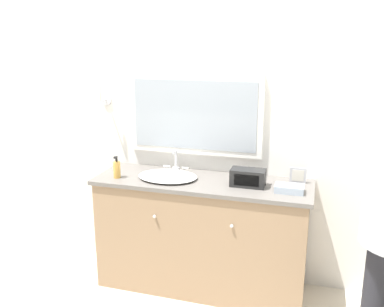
# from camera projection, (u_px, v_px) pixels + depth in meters

# --- Properties ---
(ground_plane) EXTENTS (14.00, 14.00, 0.00)m
(ground_plane) POSITION_uv_depth(u_px,v_px,m) (191.00, 307.00, 3.10)
(ground_plane) COLOR beige
(wall_back) EXTENTS (8.00, 0.18, 2.55)m
(wall_back) POSITION_uv_depth(u_px,v_px,m) (212.00, 119.00, 3.31)
(wall_back) COLOR white
(wall_back) RESTS_ON ground_plane
(vanity_counter) EXTENTS (1.60, 0.53, 0.87)m
(vanity_counter) POSITION_uv_depth(u_px,v_px,m) (202.00, 234.00, 3.26)
(vanity_counter) COLOR #937556
(vanity_counter) RESTS_ON ground_plane
(sink_basin) EXTENTS (0.45, 0.39, 0.17)m
(sink_basin) POSITION_uv_depth(u_px,v_px,m) (168.00, 176.00, 3.20)
(sink_basin) COLOR white
(sink_basin) RESTS_ON vanity_counter
(soap_bottle) EXTENTS (0.05, 0.05, 0.17)m
(soap_bottle) POSITION_uv_depth(u_px,v_px,m) (117.00, 169.00, 3.19)
(soap_bottle) COLOR gold
(soap_bottle) RESTS_ON vanity_counter
(appliance_box) EXTENTS (0.24, 0.13, 0.12)m
(appliance_box) POSITION_uv_depth(u_px,v_px,m) (248.00, 178.00, 3.02)
(appliance_box) COLOR black
(appliance_box) RESTS_ON vanity_counter
(picture_frame) EXTENTS (0.12, 0.01, 0.11)m
(picture_frame) POSITION_uv_depth(u_px,v_px,m) (298.00, 175.00, 3.08)
(picture_frame) COLOR #B2B2B7
(picture_frame) RESTS_ON vanity_counter
(hand_towel_near_sink) EXTENTS (0.19, 0.12, 0.05)m
(hand_towel_near_sink) POSITION_uv_depth(u_px,v_px,m) (289.00, 189.00, 2.90)
(hand_towel_near_sink) COLOR #A8B7C6
(hand_towel_near_sink) RESTS_ON vanity_counter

